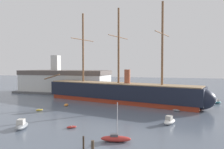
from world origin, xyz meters
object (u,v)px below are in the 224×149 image
object	(u,v)px
tall_ship	(119,92)
motorboat_mid_right	(169,121)
sailboat_foreground_right	(116,138)
dinghy_mid_left	(39,110)
dockside_warehouse_left	(65,81)
motorboat_far_right	(216,102)
motorboat_distant_centre	(140,94)
dinghy_alongside_bow	(66,105)
dinghy_near_centre	(72,127)
motorboat_foreground_left	(21,125)
mooring_piling_nearest	(83,143)
dinghy_alongside_stern	(176,110)
mooring_piling_left_pair	(93,147)

from	to	relation	value
tall_ship	motorboat_mid_right	xyz separation A→B (m)	(16.36, -22.52, -2.67)
motorboat_mid_right	sailboat_foreground_right	bearing A→B (deg)	-120.89
dinghy_mid_left	dockside_warehouse_left	world-z (taller)	dockside_warehouse_left
motorboat_far_right	motorboat_distant_centre	bearing A→B (deg)	155.58
sailboat_foreground_right	dinghy_alongside_bow	distance (m)	33.04
dinghy_near_centre	dinghy_alongside_bow	size ratio (longest dim) A/B	0.72
motorboat_foreground_left	dinghy_mid_left	world-z (taller)	motorboat_foreground_left
sailboat_foreground_right	motorboat_mid_right	bearing A→B (deg)	59.11
dockside_warehouse_left	motorboat_foreground_left	bearing A→B (deg)	-69.97
motorboat_distant_centre	dockside_warehouse_left	size ratio (longest dim) A/B	0.11
dinghy_mid_left	motorboat_far_right	distance (m)	52.13
mooring_piling_nearest	motorboat_far_right	bearing A→B (deg)	61.84
motorboat_distant_centre	dockside_warehouse_left	bearing A→B (deg)	177.43
motorboat_foreground_left	motorboat_far_right	distance (m)	55.77
dinghy_alongside_bow	motorboat_far_right	size ratio (longest dim) A/B	0.78
dinghy_near_centre	dinghy_alongside_stern	size ratio (longest dim) A/B	0.91
motorboat_mid_right	motorboat_distant_centre	bearing A→B (deg)	106.84
mooring_piling_nearest	dinghy_mid_left	bearing A→B (deg)	135.68
mooring_piling_nearest	motorboat_distant_centre	bearing A→B (deg)	90.95
mooring_piling_left_pair	mooring_piling_nearest	bearing A→B (deg)	164.80
dinghy_alongside_bow	motorboat_far_right	bearing A→B (deg)	20.72
sailboat_foreground_right	mooring_piling_left_pair	bearing A→B (deg)	-110.78
sailboat_foreground_right	mooring_piling_left_pair	xyz separation A→B (m)	(-1.87, -4.93, 0.30)
dinghy_near_centre	dinghy_alongside_bow	bearing A→B (deg)	120.46
dinghy_alongside_stern	mooring_piling_nearest	world-z (taller)	mooring_piling_nearest
motorboat_far_right	mooring_piling_nearest	xyz separation A→B (m)	(-24.39, -45.57, 0.49)
dinghy_alongside_stern	dockside_warehouse_left	distance (m)	54.70
dinghy_alongside_stern	dinghy_near_centre	bearing A→B (deg)	-131.50
dockside_warehouse_left	mooring_piling_left_pair	bearing A→B (deg)	-58.76
motorboat_foreground_left	dinghy_alongside_stern	bearing A→B (deg)	41.21
motorboat_foreground_left	mooring_piling_nearest	world-z (taller)	mooring_piling_nearest
sailboat_foreground_right	dinghy_mid_left	xyz separation A→B (m)	(-25.06, 16.65, -0.30)
motorboat_mid_right	dinghy_alongside_stern	size ratio (longest dim) A/B	1.97
dinghy_alongside_stern	motorboat_far_right	distance (m)	19.21
motorboat_distant_centre	dinghy_mid_left	bearing A→B (deg)	-120.00
sailboat_foreground_right	motorboat_distant_centre	xyz separation A→B (m)	(-4.33, 52.56, 0.13)
dinghy_mid_left	dinghy_alongside_bow	world-z (taller)	dinghy_alongside_bow
sailboat_foreground_right	motorboat_distant_centre	bearing A→B (deg)	94.71
dinghy_mid_left	motorboat_mid_right	size ratio (longest dim) A/B	0.44
motorboat_far_right	dinghy_mid_left	bearing A→B (deg)	-152.09
mooring_piling_nearest	tall_ship	bearing A→B (deg)	97.55
motorboat_distant_centre	tall_ship	bearing A→B (deg)	-104.17
dinghy_alongside_bow	mooring_piling_left_pair	size ratio (longest dim) A/B	1.70
dinghy_alongside_bow	motorboat_far_right	distance (m)	45.69
dinghy_near_centre	mooring_piling_nearest	size ratio (longest dim) A/B	1.02
mooring_piling_left_pair	dockside_warehouse_left	distance (m)	69.10
dinghy_alongside_bow	dinghy_alongside_stern	distance (m)	30.83
motorboat_foreground_left	dinghy_mid_left	size ratio (longest dim) A/B	2.48
mooring_piling_nearest	mooring_piling_left_pair	size ratio (longest dim) A/B	1.21
tall_ship	dockside_warehouse_left	distance (m)	34.51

